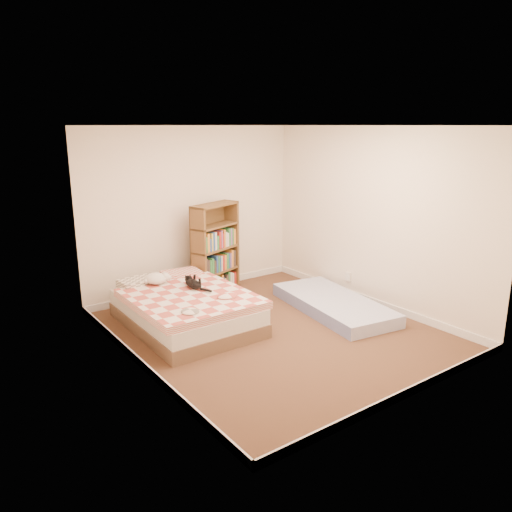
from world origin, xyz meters
TOP-DOWN VIEW (x-y plane):
  - room at (0.00, 0.00)m, footprint 3.51×4.01m
  - bed at (-0.80, 0.83)m, footprint 1.41×1.91m
  - bookshelf at (0.20, 1.71)m, footprint 0.92×0.55m
  - floor_mattress at (1.12, 0.08)m, footprint 1.15×2.03m
  - black_cat at (-0.63, 0.91)m, footprint 0.22×0.56m
  - white_dog at (-0.94, 1.32)m, footprint 0.36×0.38m

SIDE VIEW (x-z plane):
  - floor_mattress at x=1.12m, z-range 0.00..0.17m
  - bed at x=-0.80m, z-range -0.02..0.49m
  - black_cat at x=-0.63m, z-range 0.45..0.58m
  - bookshelf at x=0.20m, z-range -0.17..1.21m
  - white_dog at x=-0.94m, z-range 0.46..0.60m
  - room at x=0.00m, z-range -0.06..2.45m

